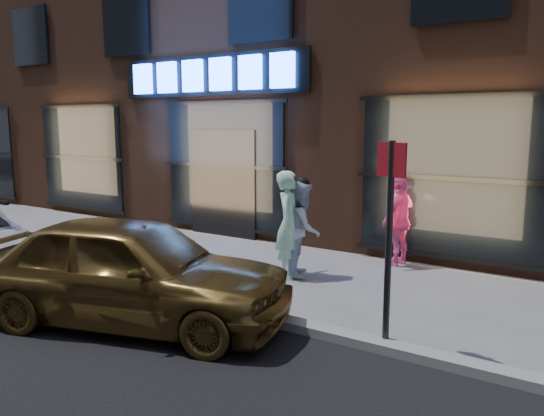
{
  "coord_description": "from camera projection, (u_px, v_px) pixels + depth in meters",
  "views": [
    {
      "loc": [
        7.46,
        -5.41,
        2.55
      ],
      "look_at": [
        2.85,
        1.6,
        1.2
      ],
      "focal_mm": 35.0,
      "sensor_mm": 36.0,
      "label": 1
    }
  ],
  "objects": [
    {
      "name": "ground",
      "position": [
        79.0,
        276.0,
        8.91
      ],
      "size": [
        90.0,
        90.0,
        0.0
      ],
      "primitive_type": "plane",
      "color": "slate",
      "rests_on": "ground"
    },
    {
      "name": "curb",
      "position": [
        78.0,
        273.0,
        8.9
      ],
      "size": [
        60.0,
        0.25,
        0.12
      ],
      "primitive_type": "cube",
      "color": "gray",
      "rests_on": "ground"
    },
    {
      "name": "storefront_building",
      "position": [
        313.0,
        28.0,
        14.68
      ],
      "size": [
        30.2,
        8.28,
        10.3
      ],
      "color": "#54301E",
      "rests_on": "ground"
    },
    {
      "name": "man_bowtie",
      "position": [
        289.0,
        224.0,
        8.78
      ],
      "size": [
        0.63,
        0.76,
        1.78
      ],
      "primitive_type": "imported",
      "rotation": [
        0.0,
        0.0,
        1.93
      ],
      "color": "#C0FCD0",
      "rests_on": "ground"
    },
    {
      "name": "man_cap",
      "position": [
        302.0,
        228.0,
        8.9
      ],
      "size": [
        0.88,
        0.96,
        1.6
      ],
      "primitive_type": "imported",
      "rotation": [
        0.0,
        0.0,
        2.01
      ],
      "color": "silver",
      "rests_on": "ground"
    },
    {
      "name": "passerby",
      "position": [
        399.0,
        221.0,
        9.53
      ],
      "size": [
        0.62,
        1.02,
        1.62
      ],
      "primitive_type": "imported",
      "rotation": [
        0.0,
        0.0,
        -1.83
      ],
      "color": "pink",
      "rests_on": "ground"
    },
    {
      "name": "gold_sedan",
      "position": [
        131.0,
        270.0,
        6.73
      ],
      "size": [
        4.43,
        2.8,
        1.41
      ],
      "primitive_type": "imported",
      "rotation": [
        0.0,
        0.0,
        1.87
      ],
      "color": "brown",
      "rests_on": "ground"
    },
    {
      "name": "sign_post",
      "position": [
        389.0,
        226.0,
        5.84
      ],
      "size": [
        0.37,
        0.15,
        2.36
      ],
      "rotation": [
        0.0,
        0.0,
        -0.31
      ],
      "color": "#262628",
      "rests_on": "ground"
    }
  ]
}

